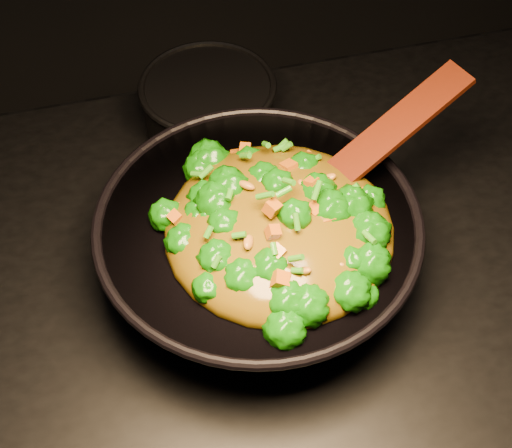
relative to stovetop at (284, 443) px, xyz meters
name	(u,v)px	position (x,y,z in m)	size (l,w,h in m)	color
stovetop	(284,443)	(0.00, 0.00, 0.00)	(1.20, 0.90, 0.90)	black
wok	(258,250)	(-0.04, 0.05, 0.51)	(0.39, 0.39, 0.11)	black
stir_fry	(280,208)	(-0.01, 0.03, 0.61)	(0.28, 0.28, 0.10)	#136207
spatula	(371,148)	(0.12, 0.09, 0.61)	(0.30, 0.05, 0.01)	black
back_pot	(209,111)	(-0.04, 0.32, 0.50)	(0.19, 0.19, 0.11)	black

